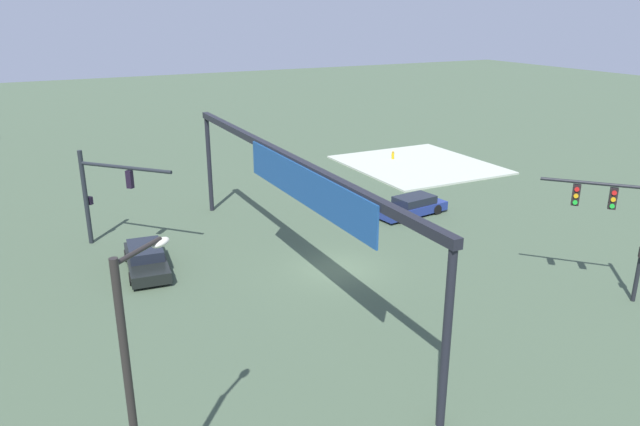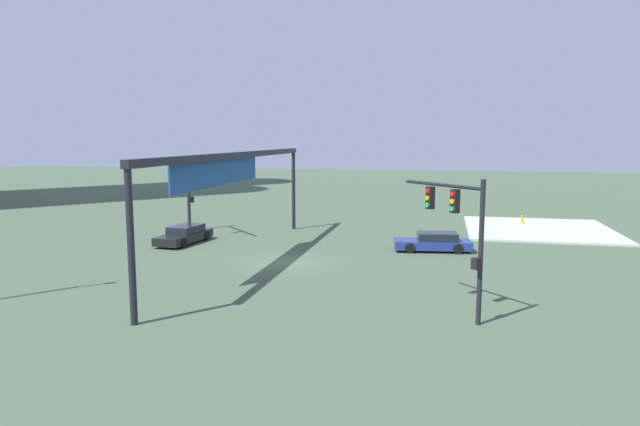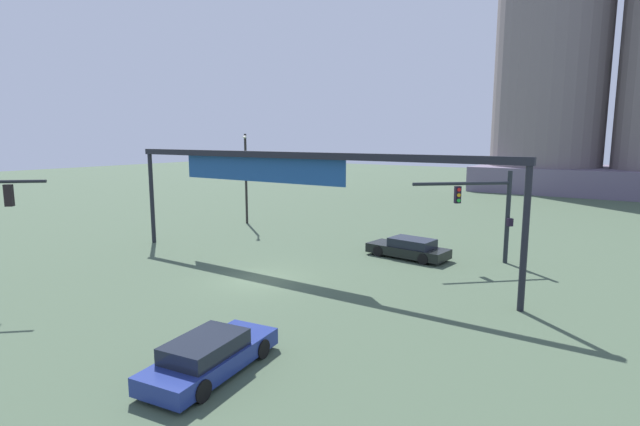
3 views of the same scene
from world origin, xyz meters
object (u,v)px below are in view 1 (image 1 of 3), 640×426
sedan_car_approaching (146,259)px  fire_hydrant_on_curb (393,155)px  traffic_signal_opposite_side (103,187)px  traffic_signal_near_corner (618,217)px  sedan_car_waiting_far (412,206)px  streetlamp_curved_arm (134,377)px

sedan_car_approaching → fire_hydrant_on_curb: (13.47, -23.80, -0.09)m
sedan_car_approaching → fire_hydrant_on_curb: sedan_car_approaching is taller
traffic_signal_opposite_side → sedan_car_approaching: (-4.16, -1.16, -2.86)m
sedan_car_approaching → fire_hydrant_on_curb: bearing=125.4°
traffic_signal_near_corner → sedan_car_approaching: 22.26m
sedan_car_waiting_far → sedan_car_approaching: bearing=-4.4°
traffic_signal_near_corner → streetlamp_curved_arm: 21.52m
sedan_car_approaching → fire_hydrant_on_curb: 27.34m
sedan_car_waiting_far → fire_hydrant_on_curb: 14.38m
fire_hydrant_on_curb → sedan_car_waiting_far: bearing=151.1°
traffic_signal_near_corner → fire_hydrant_on_curb: 26.95m
traffic_signal_near_corner → traffic_signal_opposite_side: (16.80, 19.18, -0.46)m
traffic_signal_near_corner → traffic_signal_opposite_side: bearing=6.6°
streetlamp_curved_arm → sedan_car_waiting_far: bearing=-1.4°
streetlamp_curved_arm → fire_hydrant_on_curb: (29.46, -27.02, -3.82)m
traffic_signal_opposite_side → fire_hydrant_on_curb: (9.31, -24.95, -2.95)m
streetlamp_curved_arm → sedan_car_approaching: 16.73m
traffic_signal_opposite_side → sedan_car_waiting_far: traffic_signal_opposite_side is taller
traffic_signal_opposite_side → fire_hydrant_on_curb: 26.80m
streetlamp_curved_arm → sedan_car_approaching: (15.99, -3.23, -3.73)m
streetlamp_curved_arm → sedan_car_waiting_far: streetlamp_curved_arm is taller
streetlamp_curved_arm → sedan_car_waiting_far: size_ratio=1.48×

